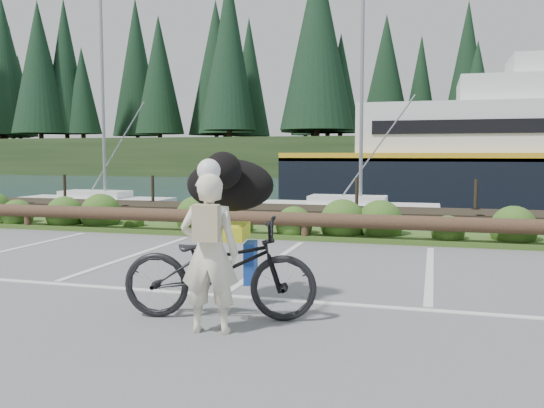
# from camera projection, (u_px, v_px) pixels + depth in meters

# --- Properties ---
(ground) EXTENTS (72.00, 72.00, 0.00)m
(ground) POSITION_uv_depth(u_px,v_px,m) (232.00, 289.00, 7.89)
(ground) COLOR #5E5D60
(harbor_backdrop) EXTENTS (170.00, 160.00, 30.00)m
(harbor_backdrop) POSITION_uv_depth(u_px,v_px,m) (418.00, 167.00, 83.06)
(harbor_backdrop) COLOR #1B3041
(harbor_backdrop) RESTS_ON ground
(vegetation_strip) EXTENTS (34.00, 1.60, 0.10)m
(vegetation_strip) POSITION_uv_depth(u_px,v_px,m) (312.00, 234.00, 12.96)
(vegetation_strip) COLOR #3D5B21
(vegetation_strip) RESTS_ON ground
(log_rail) EXTENTS (32.00, 0.30, 0.60)m
(log_rail) POSITION_uv_depth(u_px,v_px,m) (305.00, 240.00, 12.30)
(log_rail) COLOR #443021
(log_rail) RESTS_ON ground
(bicycle) EXTENTS (2.28, 1.12, 1.14)m
(bicycle) POSITION_uv_depth(u_px,v_px,m) (219.00, 268.00, 6.43)
(bicycle) COLOR black
(bicycle) RESTS_ON ground
(cyclist) EXTENTS (0.66, 0.50, 1.66)m
(cyclist) POSITION_uv_depth(u_px,v_px,m) (210.00, 253.00, 5.90)
(cyclist) COLOR beige
(cyclist) RESTS_ON ground
(dog) EXTENTS (0.73, 1.19, 0.64)m
(dog) POSITION_uv_depth(u_px,v_px,m) (230.00, 185.00, 7.04)
(dog) COLOR black
(dog) RESTS_ON bicycle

